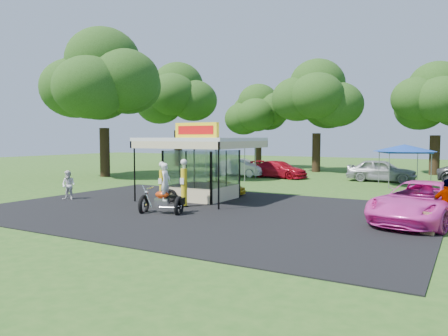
{
  "coord_description": "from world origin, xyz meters",
  "views": [
    {
      "loc": [
        10.78,
        -14.96,
        3.39
      ],
      "look_at": [
        -0.05,
        4.0,
        1.86
      ],
      "focal_mm": 35.0,
      "sensor_mm": 36.0,
      "label": 1
    }
  ],
  "objects_px": {
    "spectator_west": "(69,185)",
    "motorcycle": "(164,194)",
    "pink_sedan": "(422,203)",
    "bg_car_b": "(279,169)",
    "kiosk_car": "(222,187)",
    "tent_west": "(232,142)",
    "bg_car_a": "(241,168)",
    "spectator_east_b": "(448,205)",
    "gas_pump_left": "(162,184)",
    "gas_pump_right": "(184,184)",
    "gas_station_kiosk": "(202,167)",
    "bg_car_c": "(381,170)",
    "a_frame_sign": "(427,223)",
    "tent_east": "(404,148)"
  },
  "relations": [
    {
      "from": "pink_sedan",
      "to": "spectator_west",
      "type": "xyz_separation_m",
      "value": [
        -17.37,
        -2.43,
        -0.03
      ]
    },
    {
      "from": "bg_car_a",
      "to": "kiosk_car",
      "type": "bearing_deg",
      "value": -153.06
    },
    {
      "from": "motorcycle",
      "to": "spectator_east_b",
      "type": "height_order",
      "value": "motorcycle"
    },
    {
      "from": "spectator_east_b",
      "to": "bg_car_b",
      "type": "xyz_separation_m",
      "value": [
        -13.32,
        16.43,
        -0.23
      ]
    },
    {
      "from": "pink_sedan",
      "to": "tent_west",
      "type": "height_order",
      "value": "tent_west"
    },
    {
      "from": "gas_station_kiosk",
      "to": "kiosk_car",
      "type": "height_order",
      "value": "gas_station_kiosk"
    },
    {
      "from": "kiosk_car",
      "to": "spectator_east_b",
      "type": "relative_size",
      "value": 1.49
    },
    {
      "from": "bg_car_c",
      "to": "spectator_west",
      "type": "bearing_deg",
      "value": 144.16
    },
    {
      "from": "kiosk_car",
      "to": "gas_pump_right",
      "type": "bearing_deg",
      "value": -172.09
    },
    {
      "from": "kiosk_car",
      "to": "tent_east",
      "type": "bearing_deg",
      "value": -40.05
    },
    {
      "from": "motorcycle",
      "to": "a_frame_sign",
      "type": "distance_m",
      "value": 10.54
    },
    {
      "from": "bg_car_a",
      "to": "spectator_west",
      "type": "bearing_deg",
      "value": 179.76
    },
    {
      "from": "kiosk_car",
      "to": "bg_car_c",
      "type": "bearing_deg",
      "value": -27.66
    },
    {
      "from": "pink_sedan",
      "to": "bg_car_b",
      "type": "bearing_deg",
      "value": 142.08
    },
    {
      "from": "gas_station_kiosk",
      "to": "bg_car_b",
      "type": "xyz_separation_m",
      "value": [
        -1.27,
        14.04,
        -1.07
      ]
    },
    {
      "from": "tent_east",
      "to": "gas_station_kiosk",
      "type": "bearing_deg",
      "value": -124.7
    },
    {
      "from": "gas_pump_left",
      "to": "motorcycle",
      "type": "distance_m",
      "value": 2.89
    },
    {
      "from": "pink_sedan",
      "to": "gas_pump_left",
      "type": "bearing_deg",
      "value": -161.01
    },
    {
      "from": "gas_station_kiosk",
      "to": "pink_sedan",
      "type": "distance_m",
      "value": 11.22
    },
    {
      "from": "pink_sedan",
      "to": "bg_car_c",
      "type": "height_order",
      "value": "bg_car_c"
    },
    {
      "from": "tent_west",
      "to": "tent_east",
      "type": "height_order",
      "value": "tent_west"
    },
    {
      "from": "kiosk_car",
      "to": "bg_car_c",
      "type": "xyz_separation_m",
      "value": [
        6.73,
        12.83,
        0.39
      ]
    },
    {
      "from": "gas_pump_left",
      "to": "kiosk_car",
      "type": "distance_m",
      "value": 4.79
    },
    {
      "from": "gas_station_kiosk",
      "to": "bg_car_c",
      "type": "bearing_deg",
      "value": 65.9
    },
    {
      "from": "spectator_west",
      "to": "motorcycle",
      "type": "bearing_deg",
      "value": -21.4
    },
    {
      "from": "pink_sedan",
      "to": "bg_car_b",
      "type": "height_order",
      "value": "pink_sedan"
    },
    {
      "from": "gas_pump_right",
      "to": "pink_sedan",
      "type": "xyz_separation_m",
      "value": [
        10.43,
        1.43,
        -0.3
      ]
    },
    {
      "from": "bg_car_a",
      "to": "tent_west",
      "type": "bearing_deg",
      "value": -162.67
    },
    {
      "from": "bg_car_b",
      "to": "gas_pump_left",
      "type": "bearing_deg",
      "value": -168.11
    },
    {
      "from": "tent_west",
      "to": "kiosk_car",
      "type": "bearing_deg",
      "value": -64.59
    },
    {
      "from": "gas_pump_right",
      "to": "bg_car_b",
      "type": "bearing_deg",
      "value": 96.65
    },
    {
      "from": "spectator_west",
      "to": "tent_east",
      "type": "height_order",
      "value": "tent_east"
    },
    {
      "from": "gas_pump_right",
      "to": "bg_car_c",
      "type": "relative_size",
      "value": 0.46
    },
    {
      "from": "a_frame_sign",
      "to": "spectator_east_b",
      "type": "xyz_separation_m",
      "value": [
        0.55,
        1.21,
        0.51
      ]
    },
    {
      "from": "gas_pump_left",
      "to": "kiosk_car",
      "type": "xyz_separation_m",
      "value": [
        0.81,
        4.69,
        -0.56
      ]
    },
    {
      "from": "a_frame_sign",
      "to": "pink_sedan",
      "type": "relative_size",
      "value": 0.14
    },
    {
      "from": "motorcycle",
      "to": "a_frame_sign",
      "type": "relative_size",
      "value": 2.76
    },
    {
      "from": "spectator_east_b",
      "to": "bg_car_a",
      "type": "distance_m",
      "value": 23.39
    },
    {
      "from": "tent_west",
      "to": "gas_pump_left",
      "type": "bearing_deg",
      "value": -76.05
    },
    {
      "from": "gas_pump_left",
      "to": "motorcycle",
      "type": "relative_size",
      "value": 0.92
    },
    {
      "from": "gas_pump_right",
      "to": "tent_east",
      "type": "xyz_separation_m",
      "value": [
        7.98,
        15.17,
        1.51
      ]
    },
    {
      "from": "bg_car_c",
      "to": "gas_pump_left",
      "type": "bearing_deg",
      "value": 155.64
    },
    {
      "from": "tent_west",
      "to": "gas_pump_right",
      "type": "bearing_deg",
      "value": -70.5
    },
    {
      "from": "gas_pump_left",
      "to": "spectator_east_b",
      "type": "xyz_separation_m",
      "value": [
        12.86,
        0.09,
        -0.1
      ]
    },
    {
      "from": "kiosk_car",
      "to": "bg_car_a",
      "type": "xyz_separation_m",
      "value": [
        -4.8,
        11.63,
        0.28
      ]
    },
    {
      "from": "gas_pump_right",
      "to": "pink_sedan",
      "type": "height_order",
      "value": "gas_pump_right"
    },
    {
      "from": "spectator_west",
      "to": "bg_car_a",
      "type": "bearing_deg",
      "value": 71.9
    },
    {
      "from": "kiosk_car",
      "to": "tent_west",
      "type": "height_order",
      "value": "tent_west"
    },
    {
      "from": "motorcycle",
      "to": "bg_car_a",
      "type": "bearing_deg",
      "value": 91.94
    },
    {
      "from": "kiosk_car",
      "to": "tent_west",
      "type": "distance_m",
      "value": 9.96
    }
  ]
}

